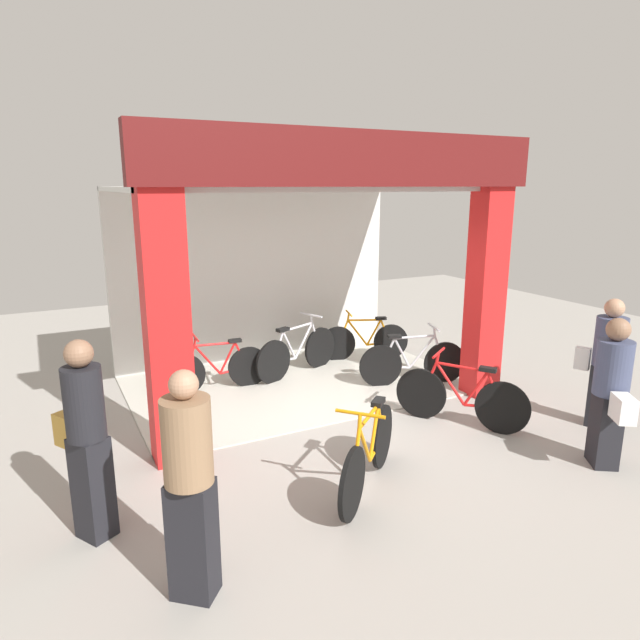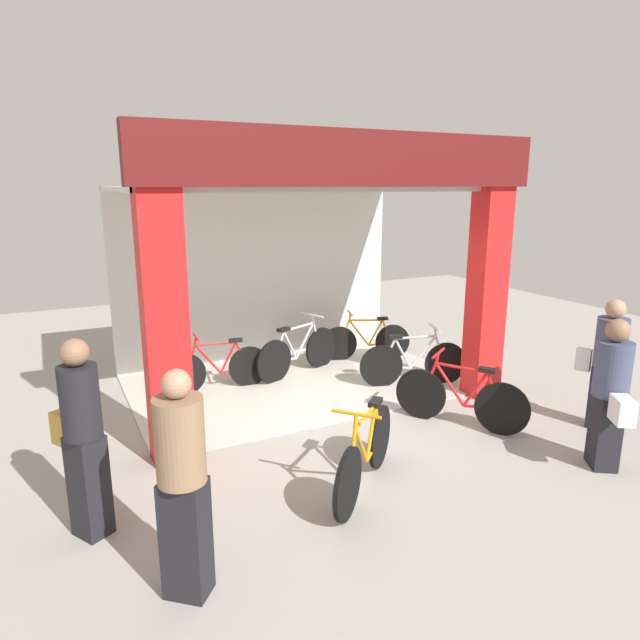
% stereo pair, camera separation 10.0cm
% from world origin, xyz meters
% --- Properties ---
extents(ground_plane, '(17.58, 17.58, 0.00)m').
position_xyz_m(ground_plane, '(0.00, 0.00, 0.00)').
color(ground_plane, '#9E9991').
rests_on(ground_plane, ground).
extents(shop_facade, '(4.99, 3.39, 3.50)m').
position_xyz_m(shop_facade, '(0.00, 1.57, 1.88)').
color(shop_facade, beige).
rests_on(shop_facade, ground).
extents(bicycle_inside_0, '(1.54, 0.42, 0.85)m').
position_xyz_m(bicycle_inside_0, '(-1.14, 1.79, 0.34)').
color(bicycle_inside_0, black).
rests_on(bicycle_inside_0, ground).
extents(bicycle_inside_1, '(1.61, 0.64, 0.93)m').
position_xyz_m(bicycle_inside_1, '(0.18, 1.89, 0.37)').
color(bicycle_inside_1, black).
rests_on(bicycle_inside_1, ground).
extents(bicycle_inside_2, '(1.46, 0.54, 0.84)m').
position_xyz_m(bicycle_inside_2, '(1.54, 2.09, 0.33)').
color(bicycle_inside_2, black).
rests_on(bicycle_inside_2, ground).
extents(bicycle_inside_3, '(1.56, 0.58, 0.89)m').
position_xyz_m(bicycle_inside_3, '(1.51, 0.70, 0.36)').
color(bicycle_inside_3, black).
rests_on(bicycle_inside_3, ground).
extents(bicycle_parked_0, '(1.30, 1.16, 0.93)m').
position_xyz_m(bicycle_parked_0, '(-0.63, -1.49, 0.37)').
color(bicycle_parked_0, black).
rests_on(bicycle_parked_0, ground).
extents(bicycle_parked_1, '(0.97, 1.39, 0.91)m').
position_xyz_m(bicycle_parked_1, '(1.17, -0.74, 0.36)').
color(bicycle_parked_1, black).
rests_on(bicycle_parked_1, ground).
extents(pedestrian_0, '(0.48, 0.48, 1.72)m').
position_xyz_m(pedestrian_0, '(-2.52, -2.14, 0.89)').
color(pedestrian_0, black).
rests_on(pedestrian_0, ground).
extents(pedestrian_1, '(0.46, 0.57, 1.73)m').
position_xyz_m(pedestrian_1, '(-3.09, -1.05, 0.89)').
color(pedestrian_1, black).
rests_on(pedestrian_1, ground).
extents(pedestrian_2, '(0.57, 0.68, 1.61)m').
position_xyz_m(pedestrian_2, '(1.83, -2.23, 0.83)').
color(pedestrian_2, black).
rests_on(pedestrian_2, ground).
extents(pedestrian_3, '(0.47, 0.59, 1.61)m').
position_xyz_m(pedestrian_3, '(2.69, -1.56, 0.83)').
color(pedestrian_3, black).
rests_on(pedestrian_3, ground).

